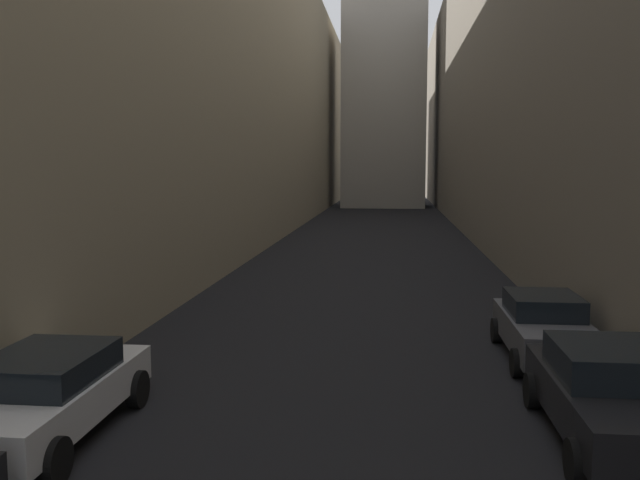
% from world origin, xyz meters
% --- Properties ---
extents(ground_plane, '(264.00, 264.00, 0.00)m').
position_xyz_m(ground_plane, '(0.00, 48.00, 0.00)').
color(ground_plane, black).
extents(building_block_left, '(15.71, 108.00, 19.10)m').
position_xyz_m(building_block_left, '(-13.35, 50.00, 9.55)').
color(building_block_left, gray).
rests_on(building_block_left, ground).
extents(building_block_right, '(14.59, 108.00, 19.74)m').
position_xyz_m(building_block_right, '(12.80, 50.00, 9.87)').
color(building_block_right, '#756B5B').
rests_on(building_block_right, ground).
extents(parked_car_left_third, '(1.97, 4.42, 1.41)m').
position_xyz_m(parked_car_left_third, '(-4.40, 17.09, 0.75)').
color(parked_car_left_third, silver).
rests_on(parked_car_left_third, ground).
extents(parked_car_right_third, '(1.97, 4.34, 1.52)m').
position_xyz_m(parked_car_right_third, '(4.40, 17.88, 0.78)').
color(parked_car_right_third, black).
rests_on(parked_car_right_third, ground).
extents(parked_car_right_far, '(1.87, 4.11, 1.45)m').
position_xyz_m(parked_car_right_far, '(4.40, 22.52, 0.74)').
color(parked_car_right_far, '#4C4C51').
rests_on(parked_car_right_far, ground).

